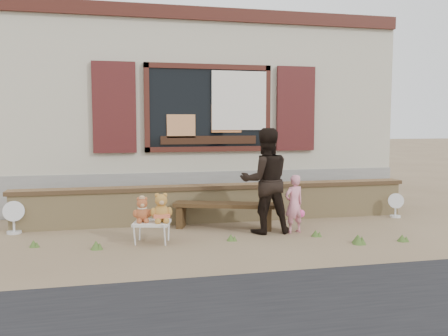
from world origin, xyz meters
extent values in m
plane|color=brown|center=(0.00, 0.00, 0.00)|extent=(80.00, 80.00, 0.00)
cube|color=#AFA98E|center=(0.00, 4.50, 2.40)|extent=(8.00, 5.00, 3.20)
cube|color=gray|center=(0.00, 4.50, 0.40)|extent=(8.04, 5.04, 0.80)
cube|color=black|center=(0.00, 1.97, 2.05)|extent=(2.30, 0.04, 1.50)
cube|color=#3F1912|center=(0.00, 1.95, 2.85)|extent=(2.50, 0.08, 0.10)
cube|color=#3F1912|center=(0.00, 1.95, 1.25)|extent=(2.50, 0.08, 0.10)
cube|color=#3F1912|center=(-1.20, 1.95, 2.05)|extent=(0.10, 0.08, 1.70)
cube|color=#3F1912|center=(1.20, 1.95, 2.05)|extent=(0.10, 0.08, 1.70)
cube|color=#3D1017|center=(-1.80, 1.94, 2.05)|extent=(0.80, 0.07, 1.70)
cube|color=#3D1017|center=(1.80, 1.94, 2.05)|extent=(0.80, 0.07, 1.70)
cube|color=white|center=(0.60, 1.90, 2.20)|extent=(1.10, 0.02, 1.15)
cube|color=#3F1912|center=(0.00, 1.98, 3.85)|extent=(8.00, 0.12, 0.25)
cube|color=black|center=(0.00, 1.94, 1.43)|extent=(1.90, 0.06, 0.16)
cube|color=tan|center=(-0.55, 1.94, 1.70)|extent=(0.55, 0.06, 0.45)
cube|color=#E08447|center=(0.35, 1.94, 1.85)|extent=(0.60, 0.06, 0.55)
cube|color=tan|center=(0.00, 1.00, 0.30)|extent=(7.00, 0.30, 0.60)
cube|color=brown|center=(0.00, 1.00, 0.63)|extent=(7.10, 0.36, 0.07)
cube|color=#362412|center=(-0.04, 0.42, 0.40)|extent=(1.71, 0.90, 0.06)
cube|color=#362412|center=(-0.73, 0.66, 0.18)|extent=(0.21, 0.33, 0.36)
cube|color=#362412|center=(0.66, 0.17, 0.18)|extent=(0.21, 0.33, 0.36)
cube|color=beige|center=(-1.29, -0.28, 0.30)|extent=(0.61, 0.57, 0.04)
cylinder|color=silver|center=(-1.55, -0.42, 0.14)|extent=(0.03, 0.03, 0.28)
cylinder|color=silver|center=(-1.13, -0.53, 0.14)|extent=(0.03, 0.03, 0.28)
cylinder|color=silver|center=(-1.45, -0.04, 0.14)|extent=(0.03, 0.03, 0.28)
cylinder|color=silver|center=(-1.03, -0.15, 0.14)|extent=(0.03, 0.03, 0.28)
imported|color=pink|center=(0.99, -0.13, 0.47)|extent=(0.39, 0.31, 0.94)
imported|color=black|center=(0.54, -0.03, 0.84)|extent=(0.84, 0.66, 1.68)
cylinder|color=silver|center=(-3.40, 0.80, 0.02)|extent=(0.22, 0.22, 0.04)
cylinder|color=silver|center=(-3.40, 0.80, 0.16)|extent=(0.04, 0.04, 0.28)
cylinder|color=silver|center=(-3.40, 0.80, 0.37)|extent=(0.34, 0.20, 0.33)
cylinder|color=silver|center=(3.29, 0.62, 0.02)|extent=(0.19, 0.19, 0.04)
cylinder|color=silver|center=(3.29, 0.62, 0.14)|extent=(0.03, 0.03, 0.25)
cylinder|color=silver|center=(3.29, 0.62, 0.32)|extent=(0.30, 0.20, 0.29)
cone|color=#415E25|center=(1.22, -0.45, 0.05)|extent=(0.14, 0.14, 0.10)
cone|color=#415E25|center=(-2.08, -0.48, 0.06)|extent=(0.16, 0.16, 0.12)
cone|color=#415E25|center=(1.64, -1.04, 0.06)|extent=(0.17, 0.17, 0.12)
cone|color=#415E25|center=(2.36, -1.02, 0.05)|extent=(0.15, 0.15, 0.10)
cone|color=#415E25|center=(1.68, -0.95, 0.06)|extent=(0.18, 0.18, 0.13)
cone|color=#415E25|center=(-0.13, -0.42, 0.05)|extent=(0.13, 0.13, 0.10)
cone|color=#415E25|center=(-2.96, -0.16, 0.05)|extent=(0.12, 0.12, 0.10)
camera|label=1|loc=(-1.77, -7.20, 1.76)|focal=38.00mm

